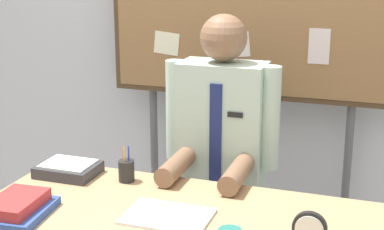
# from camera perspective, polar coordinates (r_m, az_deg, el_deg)

# --- Properties ---
(back_wall) EXTENTS (6.40, 0.08, 2.70)m
(back_wall) POSITION_cam_1_polar(r_m,az_deg,el_deg) (3.22, 6.48, 9.78)
(back_wall) COLOR silver
(back_wall) RESTS_ON ground_plane
(person) EXTENTS (0.55, 0.56, 1.43)m
(person) POSITION_cam_1_polar(r_m,az_deg,el_deg) (2.74, 2.95, -5.90)
(person) COLOR #2D2D33
(person) RESTS_ON ground_plane
(bulletin_board) EXTENTS (1.54, 0.09, 1.97)m
(bulletin_board) POSITION_cam_1_polar(r_m,az_deg,el_deg) (3.01, 5.67, 10.88)
(bulletin_board) COLOR #4C3823
(bulletin_board) RESTS_ON ground_plane
(book_stack) EXTENTS (0.25, 0.30, 0.08)m
(book_stack) POSITION_cam_1_polar(r_m,az_deg,el_deg) (2.26, -17.23, -8.92)
(book_stack) COLOR #2D4C99
(book_stack) RESTS_ON desk
(open_notebook) EXTENTS (0.32, 0.23, 0.01)m
(open_notebook) POSITION_cam_1_polar(r_m,az_deg,el_deg) (2.16, -2.50, -10.20)
(open_notebook) COLOR white
(open_notebook) RESTS_ON desk
(desk_clock) EXTENTS (0.12, 0.04, 0.12)m
(desk_clock) POSITION_cam_1_polar(r_m,az_deg,el_deg) (2.00, 11.78, -11.26)
(desk_clock) COLOR black
(desk_clock) RESTS_ON desk
(pen_holder) EXTENTS (0.07, 0.07, 0.16)m
(pen_holder) POSITION_cam_1_polar(r_m,az_deg,el_deg) (2.49, -6.65, -5.59)
(pen_holder) COLOR #262626
(pen_holder) RESTS_ON desk
(paper_tray) EXTENTS (0.26, 0.20, 0.06)m
(paper_tray) POSITION_cam_1_polar(r_m,az_deg,el_deg) (2.61, -12.39, -5.35)
(paper_tray) COLOR #333338
(paper_tray) RESTS_ON desk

